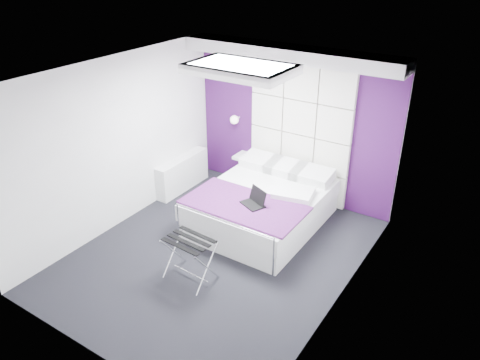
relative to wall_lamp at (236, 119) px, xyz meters
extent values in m
plane|color=black|center=(1.05, -2.06, -1.22)|extent=(4.40, 4.40, 0.00)
plane|color=white|center=(1.05, -2.06, 1.38)|extent=(4.40, 4.40, 0.00)
plane|color=white|center=(1.05, 0.14, 0.08)|extent=(3.60, 0.00, 3.60)
plane|color=white|center=(-0.75, -2.06, 0.08)|extent=(0.00, 4.40, 4.40)
plane|color=white|center=(2.85, -2.06, 0.08)|extent=(0.00, 4.40, 4.40)
cube|color=#3B1048|center=(1.05, 0.13, 0.08)|extent=(3.58, 0.02, 2.58)
cube|color=white|center=(1.05, -0.11, 1.28)|extent=(3.58, 0.50, 0.20)
sphere|color=white|center=(0.00, 0.00, 0.00)|extent=(0.15, 0.15, 0.15)
cube|color=white|center=(-0.64, -0.76, -0.92)|extent=(0.22, 1.20, 0.60)
cube|color=white|center=(1.15, -1.00, -1.06)|extent=(1.67, 2.08, 0.31)
cube|color=silver|center=(1.15, -1.00, -0.78)|extent=(1.71, 2.12, 0.26)
cube|color=#45154D|center=(1.15, -1.53, -0.63)|extent=(1.77, 0.94, 0.03)
cube|color=white|center=(0.30, -0.04, -0.65)|extent=(0.47, 0.36, 0.05)
cube|color=black|center=(1.05, -2.68, -0.62)|extent=(0.61, 0.45, 0.01)
cube|color=black|center=(1.27, -1.48, -0.61)|extent=(0.34, 0.24, 0.02)
cube|color=black|center=(1.27, -1.36, -0.48)|extent=(0.34, 0.01, 0.23)
camera|label=1|loc=(4.30, -6.48, 2.78)|focal=35.00mm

